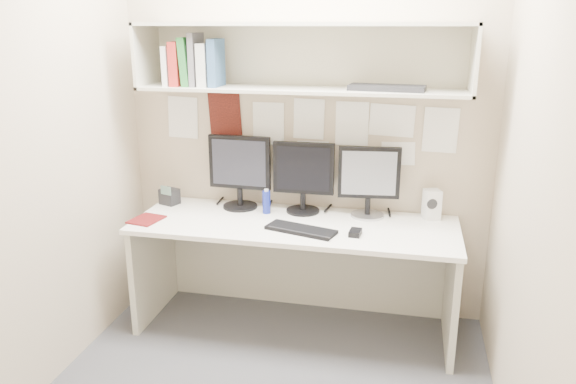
% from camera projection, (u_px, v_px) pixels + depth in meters
% --- Properties ---
extents(wall_back, '(2.40, 0.02, 2.60)m').
position_uv_depth(wall_back, '(306.00, 122.00, 3.64)').
color(wall_back, tan).
rests_on(wall_back, ground).
extents(wall_front, '(2.40, 0.02, 2.60)m').
position_uv_depth(wall_front, '(190.00, 226.00, 1.77)').
color(wall_front, tan).
rests_on(wall_front, ground).
extents(wall_left, '(0.02, 2.00, 2.60)m').
position_uv_depth(wall_left, '(47.00, 145.00, 2.95)').
color(wall_left, tan).
rests_on(wall_left, ground).
extents(wall_right, '(0.02, 2.00, 2.60)m').
position_uv_depth(wall_right, '(532.00, 169.00, 2.46)').
color(wall_right, tan).
rests_on(wall_right, ground).
extents(desk, '(2.00, 0.70, 0.73)m').
position_uv_depth(desk, '(295.00, 276.00, 3.59)').
color(desk, white).
rests_on(desk, floor).
extents(overhead_hutch, '(2.00, 0.38, 0.40)m').
position_uv_depth(overhead_hutch, '(302.00, 57.00, 3.39)').
color(overhead_hutch, beige).
rests_on(overhead_hutch, wall_back).
extents(pinned_papers, '(1.92, 0.01, 0.48)m').
position_uv_depth(pinned_papers, '(306.00, 130.00, 3.65)').
color(pinned_papers, white).
rests_on(pinned_papers, wall_back).
extents(monitor_left, '(0.42, 0.23, 0.49)m').
position_uv_depth(monitor_left, '(240.00, 169.00, 3.70)').
color(monitor_left, black).
rests_on(monitor_left, desk).
extents(monitor_center, '(0.40, 0.22, 0.46)m').
position_uv_depth(monitor_center, '(303.00, 174.00, 3.61)').
color(monitor_center, black).
rests_on(monitor_center, desk).
extents(monitor_right, '(0.39, 0.21, 0.45)m').
position_uv_depth(monitor_right, '(369.00, 179.00, 3.53)').
color(monitor_right, '#A5A5AA').
rests_on(monitor_right, desk).
extents(keyboard, '(0.45, 0.26, 0.02)m').
position_uv_depth(keyboard, '(301.00, 230.00, 3.33)').
color(keyboard, black).
rests_on(keyboard, desk).
extents(mouse, '(0.07, 0.11, 0.03)m').
position_uv_depth(mouse, '(355.00, 233.00, 3.27)').
color(mouse, black).
rests_on(mouse, desk).
extents(speaker, '(0.12, 0.13, 0.19)m').
position_uv_depth(speaker, '(432.00, 204.00, 3.52)').
color(speaker, silver).
rests_on(speaker, desk).
extents(blue_bottle, '(0.05, 0.05, 0.16)m').
position_uv_depth(blue_bottle, '(266.00, 202.00, 3.63)').
color(blue_bottle, navy).
rests_on(blue_bottle, desk).
extents(maroon_notebook, '(0.20, 0.23, 0.01)m').
position_uv_depth(maroon_notebook, '(146.00, 220.00, 3.51)').
color(maroon_notebook, '#5A0F10').
rests_on(maroon_notebook, desk).
extents(desk_phone, '(0.14, 0.14, 0.14)m').
position_uv_depth(desk_phone, '(169.00, 196.00, 3.82)').
color(desk_phone, black).
rests_on(desk_phone, desk).
extents(book_stack, '(0.34, 0.20, 0.32)m').
position_uv_depth(book_stack, '(194.00, 63.00, 3.45)').
color(book_stack, silver).
rests_on(book_stack, overhead_hutch).
extents(hutch_tray, '(0.45, 0.21, 0.03)m').
position_uv_depth(hutch_tray, '(387.00, 88.00, 3.25)').
color(hutch_tray, black).
rests_on(hutch_tray, overhead_hutch).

